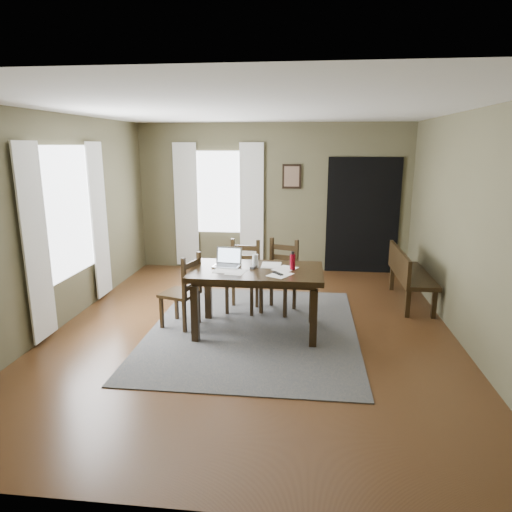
# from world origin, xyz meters

# --- Properties ---
(ground) EXTENTS (5.00, 6.00, 0.01)m
(ground) POSITION_xyz_m (0.00, 0.00, -0.01)
(ground) COLOR #492C16
(room_shell) EXTENTS (5.02, 6.02, 2.71)m
(room_shell) POSITION_xyz_m (0.00, 0.00, 1.80)
(room_shell) COLOR brown
(room_shell) RESTS_ON ground
(rug) EXTENTS (2.60, 3.20, 0.01)m
(rug) POSITION_xyz_m (0.00, 0.00, 0.01)
(rug) COLOR #434343
(rug) RESTS_ON ground
(dining_table) EXTENTS (1.62, 0.97, 0.81)m
(dining_table) POSITION_xyz_m (0.05, -0.05, 0.72)
(dining_table) COLOR black
(dining_table) RESTS_ON rug
(chair_end) EXTENTS (0.53, 0.53, 0.96)m
(chair_end) POSITION_xyz_m (-0.91, 0.00, 0.47)
(chair_end) COLOR black
(chair_end) RESTS_ON rug
(chair_back_left) EXTENTS (0.47, 0.48, 0.99)m
(chair_back_left) POSITION_xyz_m (-0.23, 0.71, 0.49)
(chair_back_left) COLOR black
(chair_back_left) RESTS_ON rug
(chair_back_right) EXTENTS (0.56, 0.56, 1.01)m
(chair_back_right) POSITION_xyz_m (0.29, 0.74, 0.50)
(chair_back_right) COLOR black
(chair_back_right) RESTS_ON rug
(bench) EXTENTS (0.46, 1.43, 0.81)m
(bench) POSITION_xyz_m (2.15, 1.30, 0.48)
(bench) COLOR black
(bench) RESTS_ON ground
(laptop) EXTENTS (0.36, 0.29, 0.23)m
(laptop) POSITION_xyz_m (-0.33, 0.08, 0.88)
(laptop) COLOR #B7B7BC
(laptop) RESTS_ON dining_table
(computer_mouse) EXTENTS (0.08, 0.11, 0.03)m
(computer_mouse) POSITION_xyz_m (0.00, -0.02, 0.83)
(computer_mouse) COLOR #3F3F42
(computer_mouse) RESTS_ON dining_table
(tv_remote) EXTENTS (0.14, 0.15, 0.02)m
(tv_remote) POSITION_xyz_m (0.32, -0.24, 0.83)
(tv_remote) COLOR black
(tv_remote) RESTS_ON dining_table
(drinking_glass) EXTENTS (0.09, 0.09, 0.16)m
(drinking_glass) POSITION_xyz_m (0.02, 0.05, 0.90)
(drinking_glass) COLOR silver
(drinking_glass) RESTS_ON dining_table
(water_bottle) EXTENTS (0.07, 0.07, 0.23)m
(water_bottle) POSITION_xyz_m (0.48, -0.02, 0.92)
(water_bottle) COLOR maroon
(water_bottle) RESTS_ON dining_table
(paper_a) EXTENTS (0.22, 0.28, 0.00)m
(paper_a) POSITION_xyz_m (-0.36, -0.14, 0.82)
(paper_a) COLOR white
(paper_a) RESTS_ON dining_table
(paper_b) EXTENTS (0.34, 0.36, 0.00)m
(paper_b) POSITION_xyz_m (0.35, -0.26, 0.82)
(paper_b) COLOR white
(paper_b) RESTS_ON dining_table
(paper_c) EXTENTS (0.25, 0.32, 0.00)m
(paper_c) POSITION_xyz_m (0.21, 0.16, 0.82)
(paper_c) COLOR white
(paper_c) RESTS_ON dining_table
(paper_d) EXTENTS (0.34, 0.37, 0.00)m
(paper_d) POSITION_xyz_m (0.39, 0.01, 0.82)
(paper_d) COLOR white
(paper_d) RESTS_ON dining_table
(paper_e) EXTENTS (0.26, 0.31, 0.00)m
(paper_e) POSITION_xyz_m (-0.18, -0.21, 0.82)
(paper_e) COLOR white
(paper_e) RESTS_ON dining_table
(window_left) EXTENTS (0.01, 1.30, 1.70)m
(window_left) POSITION_xyz_m (-2.47, 0.20, 1.45)
(window_left) COLOR white
(window_left) RESTS_ON ground
(window_back) EXTENTS (1.00, 0.01, 1.50)m
(window_back) POSITION_xyz_m (-1.00, 2.97, 1.45)
(window_back) COLOR white
(window_back) RESTS_ON ground
(curtain_left_near) EXTENTS (0.03, 0.48, 2.30)m
(curtain_left_near) POSITION_xyz_m (-2.44, -0.62, 1.20)
(curtain_left_near) COLOR silver
(curtain_left_near) RESTS_ON ground
(curtain_left_far) EXTENTS (0.03, 0.48, 2.30)m
(curtain_left_far) POSITION_xyz_m (-2.44, 1.02, 1.20)
(curtain_left_far) COLOR silver
(curtain_left_far) RESTS_ON ground
(curtain_back_left) EXTENTS (0.44, 0.03, 2.30)m
(curtain_back_left) POSITION_xyz_m (-1.62, 2.94, 1.20)
(curtain_back_left) COLOR silver
(curtain_back_left) RESTS_ON ground
(curtain_back_right) EXTENTS (0.44, 0.03, 2.30)m
(curtain_back_right) POSITION_xyz_m (-0.38, 2.94, 1.20)
(curtain_back_right) COLOR silver
(curtain_back_right) RESTS_ON ground
(framed_picture) EXTENTS (0.34, 0.03, 0.44)m
(framed_picture) POSITION_xyz_m (0.35, 2.97, 1.75)
(framed_picture) COLOR black
(framed_picture) RESTS_ON ground
(doorway_back) EXTENTS (1.30, 0.03, 2.10)m
(doorway_back) POSITION_xyz_m (1.65, 2.97, 1.05)
(doorway_back) COLOR black
(doorway_back) RESTS_ON ground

